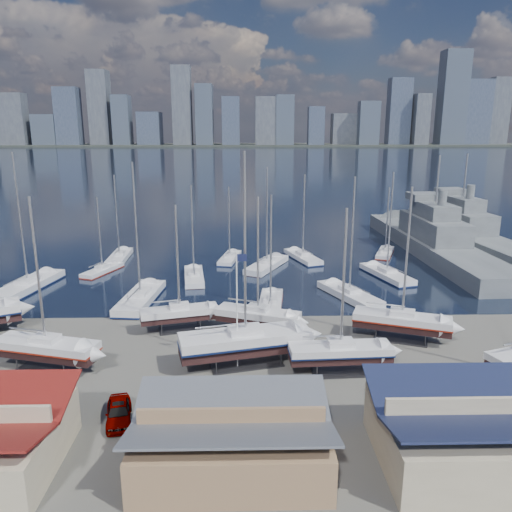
{
  "coord_description": "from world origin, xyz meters",
  "views": [
    {
      "loc": [
        0.92,
        -53.67,
        20.95
      ],
      "look_at": [
        2.29,
        8.0,
        5.12
      ],
      "focal_mm": 35.0,
      "sensor_mm": 36.0,
      "label": 1
    }
  ],
  "objects_px": {
    "naval_ship_east": "(432,243)",
    "car_a": "(119,412)",
    "naval_ship_west": "(459,233)",
    "flagpole": "(238,303)"
  },
  "relations": [
    {
      "from": "naval_ship_east",
      "to": "car_a",
      "type": "distance_m",
      "value": 65.39
    },
    {
      "from": "flagpole",
      "to": "naval_ship_east",
      "type": "bearing_deg",
      "value": 51.96
    },
    {
      "from": "naval_ship_east",
      "to": "car_a",
      "type": "relative_size",
      "value": 10.8
    },
    {
      "from": "naval_ship_east",
      "to": "flagpole",
      "type": "distance_m",
      "value": 53.67
    },
    {
      "from": "naval_ship_west",
      "to": "car_a",
      "type": "relative_size",
      "value": 10.13
    },
    {
      "from": "naval_ship_east",
      "to": "flagpole",
      "type": "relative_size",
      "value": 4.5
    },
    {
      "from": "naval_ship_east",
      "to": "car_a",
      "type": "xyz_separation_m",
      "value": [
        -41.63,
        -50.42,
        -0.9
      ]
    },
    {
      "from": "naval_ship_east",
      "to": "naval_ship_west",
      "type": "xyz_separation_m",
      "value": [
        8.49,
        8.8,
        -0.0
      ]
    },
    {
      "from": "naval_ship_west",
      "to": "car_a",
      "type": "bearing_deg",
      "value": 133.56
    },
    {
      "from": "naval_ship_west",
      "to": "flagpole",
      "type": "distance_m",
      "value": 65.81
    }
  ]
}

